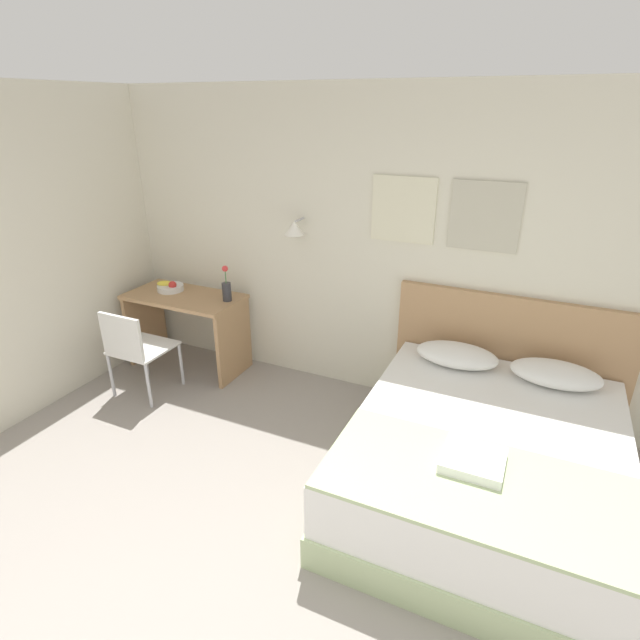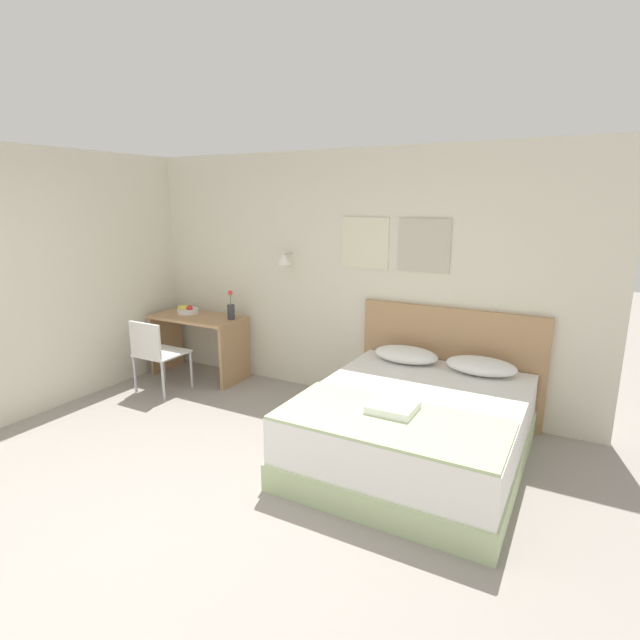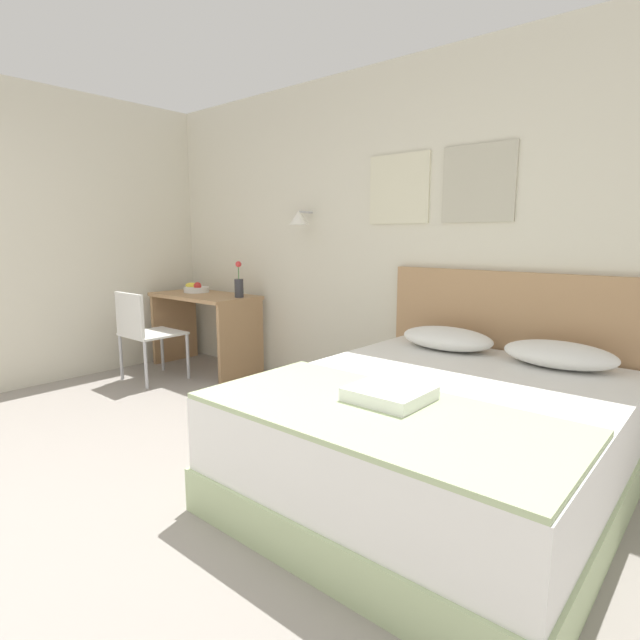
% 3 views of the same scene
% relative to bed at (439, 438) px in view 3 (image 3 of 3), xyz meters
% --- Properties ---
extents(wall_back, '(5.53, 0.31, 2.65)m').
position_rel_bed_xyz_m(wall_back, '(-1.29, 1.10, 1.04)').
color(wall_back, beige).
rests_on(wall_back, ground_plane).
extents(bed, '(1.70, 2.02, 0.58)m').
position_rel_bed_xyz_m(bed, '(0.00, 0.00, 0.00)').
color(bed, '#B2C693').
rests_on(bed, ground_plane).
extents(headboard, '(1.82, 0.06, 1.11)m').
position_rel_bed_xyz_m(headboard, '(0.00, 1.04, 0.27)').
color(headboard, '#A87F56').
rests_on(headboard, ground_plane).
extents(pillow_left, '(0.64, 0.38, 0.15)m').
position_rel_bed_xyz_m(pillow_left, '(-0.36, 0.77, 0.37)').
color(pillow_left, white).
rests_on(pillow_left, bed).
extents(pillow_right, '(0.64, 0.38, 0.15)m').
position_rel_bed_xyz_m(pillow_right, '(0.36, 0.77, 0.37)').
color(pillow_right, white).
rests_on(pillow_right, bed).
extents(throw_blanket, '(1.64, 0.81, 0.02)m').
position_rel_bed_xyz_m(throw_blanket, '(0.00, -0.58, 0.31)').
color(throw_blanket, '#B2C693').
rests_on(throw_blanket, bed).
extents(folded_towel_near_foot, '(0.34, 0.32, 0.06)m').
position_rel_bed_xyz_m(folded_towel_near_foot, '(-0.04, -0.44, 0.35)').
color(folded_towel_near_foot, white).
rests_on(folded_towel_near_foot, throw_blanket).
extents(desk, '(1.14, 0.58, 0.77)m').
position_rel_bed_xyz_m(desk, '(-2.98, 0.71, 0.24)').
color(desk, '#A87F56').
rests_on(desk, ground_plane).
extents(desk_chair, '(0.48, 0.48, 0.84)m').
position_rel_bed_xyz_m(desk_chair, '(-3.03, 0.05, 0.21)').
color(desk_chair, white).
rests_on(desk_chair, ground_plane).
extents(fruit_bowl, '(0.26, 0.26, 0.11)m').
position_rel_bed_xyz_m(fruit_bowl, '(-3.19, 0.76, 0.51)').
color(fruit_bowl, silver).
rests_on(fruit_bowl, desk).
extents(flower_vase, '(0.08, 0.08, 0.34)m').
position_rel_bed_xyz_m(flower_vase, '(-2.51, 0.77, 0.59)').
color(flower_vase, '#333338').
rests_on(flower_vase, desk).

